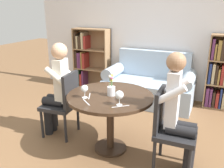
% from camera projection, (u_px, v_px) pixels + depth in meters
% --- Properties ---
extents(ground_plane, '(16.00, 16.00, 0.00)m').
position_uv_depth(ground_plane, '(110.00, 148.00, 3.00)').
color(ground_plane, brown).
extents(back_wall, '(5.20, 0.05, 2.70)m').
position_uv_depth(back_wall, '(158.00, 26.00, 4.41)').
color(back_wall, silver).
rests_on(back_wall, ground_plane).
extents(round_table, '(1.01, 1.01, 0.72)m').
position_uv_depth(round_table, '(110.00, 105.00, 2.81)').
color(round_table, '#382619').
rests_on(round_table, ground_plane).
extents(couch, '(1.59, 0.80, 0.92)m').
position_uv_depth(couch, '(149.00, 86.00, 4.37)').
color(couch, '#9EB2C6').
rests_on(couch, ground_plane).
extents(bookshelf_left, '(0.77, 0.28, 1.28)m').
position_uv_depth(bookshelf_left, '(88.00, 59.00, 5.06)').
color(bookshelf_left, '#93704C').
rests_on(bookshelf_left, ground_plane).
extents(chair_left, '(0.46, 0.46, 0.90)m').
position_uv_depth(chair_left, '(64.00, 102.00, 3.17)').
color(chair_left, '#232326').
rests_on(chair_left, ground_plane).
extents(chair_right, '(0.43, 0.43, 0.90)m').
position_uv_depth(chair_right, '(169.00, 127.00, 2.52)').
color(chair_right, '#232326').
rests_on(chair_right, ground_plane).
extents(person_left, '(0.44, 0.37, 1.28)m').
position_uv_depth(person_left, '(57.00, 88.00, 3.14)').
color(person_left, black).
rests_on(person_left, ground_plane).
extents(person_right, '(0.42, 0.35, 1.30)m').
position_uv_depth(person_right, '(179.00, 112.00, 2.43)').
color(person_right, black).
rests_on(person_right, ground_plane).
extents(wine_glass_left, '(0.08, 0.08, 0.15)m').
position_uv_depth(wine_glass_left, '(85.00, 89.00, 2.65)').
color(wine_glass_left, white).
rests_on(wine_glass_left, round_table).
extents(wine_glass_right, '(0.09, 0.09, 0.16)m').
position_uv_depth(wine_glass_right, '(119.00, 95.00, 2.45)').
color(wine_glass_right, white).
rests_on(wine_glass_right, round_table).
extents(flower_vase, '(0.09, 0.09, 0.25)m').
position_uv_depth(flower_vase, '(111.00, 89.00, 2.73)').
color(flower_vase, silver).
rests_on(flower_vase, round_table).
extents(knife_left_setting, '(0.09, 0.18, 0.00)m').
position_uv_depth(knife_left_setting, '(89.00, 96.00, 2.73)').
color(knife_left_setting, silver).
rests_on(knife_left_setting, round_table).
extents(fork_left_setting, '(0.15, 0.13, 0.00)m').
position_uv_depth(fork_left_setting, '(120.00, 106.00, 2.45)').
color(fork_left_setting, silver).
rests_on(fork_left_setting, round_table).
extents(knife_right_setting, '(0.15, 0.13, 0.00)m').
position_uv_depth(knife_right_setting, '(86.00, 102.00, 2.56)').
color(knife_right_setting, silver).
rests_on(knife_right_setting, round_table).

